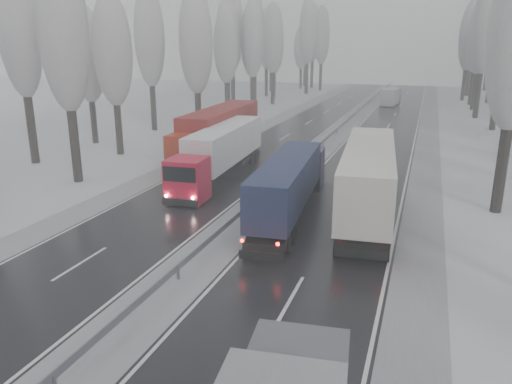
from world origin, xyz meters
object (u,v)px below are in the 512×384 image
Objects in this scene: truck_blue_box at (291,181)px; truck_red_red at (218,131)px; box_truck_distant at (391,96)px; truck_red_white at (221,149)px; truck_cream_box at (369,174)px.

truck_blue_box is 16.42m from truck_red_red.
truck_red_white reaches higher than box_truck_distant.
truck_blue_box is at bearing -164.49° from truck_cream_box.
truck_blue_box is at bearing -54.35° from truck_red_red.
truck_blue_box is 10.11m from truck_red_white.
truck_cream_box is at bearing -40.23° from truck_red_red.
truck_blue_box is at bearing -86.12° from box_truck_distant.
truck_blue_box is 0.82× the size of truck_red_red.
truck_red_red reaches higher than truck_blue_box.
truck_blue_box is 4.76m from truck_cream_box.
truck_cream_box is 0.98× the size of truck_red_red.
truck_red_red is at bearing 124.32° from truck_blue_box.
truck_cream_box reaches higher than box_truck_distant.
truck_cream_box reaches higher than truck_red_white.
truck_blue_box is 61.89m from box_truck_distant.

